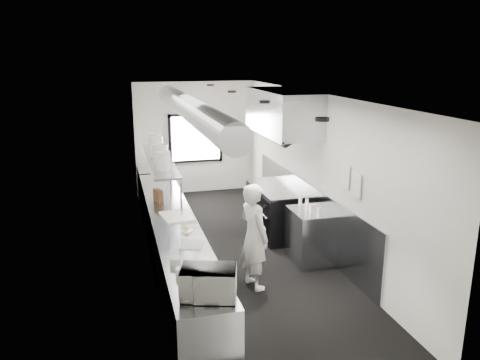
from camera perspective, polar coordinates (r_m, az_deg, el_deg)
floor at (r=8.66m, az=-0.58°, el=-8.56°), size 3.00×8.00×0.01m
ceiling at (r=7.97m, az=-0.63°, el=10.23°), size 3.00×8.00×0.01m
wall_back at (r=12.04m, az=-5.37°, el=5.05°), size 3.00×0.02×2.80m
wall_front at (r=4.67m, az=11.98°, el=-11.52°), size 3.00×0.02×2.80m
wall_left at (r=7.98m, az=-11.09°, el=-0.26°), size 0.02×8.00×2.80m
wall_right at (r=8.69m, az=9.02°, el=1.08°), size 0.02×8.00×2.80m
wall_cladding at (r=9.18m, az=7.94°, el=-3.65°), size 0.03×5.50×1.10m
hvac_duct at (r=8.25m, az=-6.10°, el=8.56°), size 0.40×6.40×0.40m
service_window at (r=12.00m, az=-5.34°, el=5.02°), size 1.36×0.05×1.25m
exhaust_hood at (r=9.00m, az=5.09°, el=8.10°), size 0.81×2.20×0.88m
prep_counter at (r=7.84m, az=-7.90°, el=-7.73°), size 0.70×6.00×0.90m
pass_shelf at (r=8.94m, az=-9.64°, el=2.33°), size 0.45×3.00×0.68m
range at (r=9.41m, az=4.49°, el=-3.61°), size 0.88×1.60×0.94m
bottle_station at (r=8.23m, az=8.48°, el=-6.64°), size 0.65×0.80×0.90m
far_work_table at (r=11.33m, az=-10.30°, el=-0.68°), size 0.70×1.20×0.90m
notice_sheet_a at (r=7.58m, az=12.52°, el=0.43°), size 0.02×0.28×0.38m
notice_sheet_b at (r=7.30m, az=13.75°, el=-0.62°), size 0.02×0.28×0.38m
line_cook at (r=7.13m, az=1.69°, el=-6.78°), size 0.55×0.68×1.63m
microwave at (r=5.24m, az=-3.82°, el=-12.20°), size 0.65×0.56×0.33m
deli_tub_a at (r=5.77m, az=-7.08°, el=-10.91°), size 0.15×0.15×0.10m
deli_tub_b at (r=6.06m, az=-7.80°, el=-9.64°), size 0.15×0.15×0.10m
newspaper at (r=6.65m, az=-5.75°, el=-7.67°), size 0.41×0.45×0.01m
small_plate at (r=7.13m, az=-6.40°, el=-6.07°), size 0.24×0.24×0.02m
pastry at (r=7.11m, az=-6.41°, el=-5.70°), size 0.08×0.08×0.08m
cutting_board at (r=7.77m, az=-7.63°, el=-4.30°), size 0.54×0.66×0.02m
knife_block at (r=8.56m, az=-9.80°, el=-1.86°), size 0.17×0.23×0.23m
plate_stack_a at (r=8.04m, az=-9.28°, el=2.32°), size 0.35×0.35×0.31m
plate_stack_b at (r=8.49m, az=-9.55°, el=3.08°), size 0.34×0.34×0.34m
plate_stack_c at (r=9.15m, az=-10.08°, el=4.01°), size 0.34×0.34×0.37m
plate_stack_d at (r=9.47m, az=-10.08°, el=4.42°), size 0.31×0.31×0.38m
squeeze_bottle_a at (r=7.77m, az=9.43°, el=-3.83°), size 0.06×0.06×0.16m
squeeze_bottle_b at (r=7.91m, az=8.46°, el=-3.44°), size 0.05×0.05×0.16m
squeeze_bottle_c at (r=8.07m, az=8.03°, el=-3.06°), size 0.06×0.06×0.16m
squeeze_bottle_d at (r=8.19m, az=8.02°, el=-2.79°), size 0.07×0.07×0.16m
squeeze_bottle_e at (r=8.31m, az=7.25°, el=-2.45°), size 0.07×0.07×0.18m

